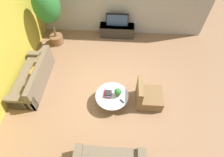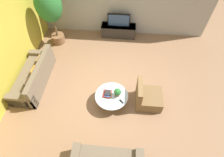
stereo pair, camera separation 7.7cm
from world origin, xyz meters
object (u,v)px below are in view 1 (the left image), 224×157
object	(u,v)px
media_console	(117,30)
television	(117,20)
potted_plant_tabletop	(118,92)
armchair_wicker	(147,97)
potted_palm_tall	(47,9)
coffee_table	(112,97)
couch_by_wall	(34,78)

from	to	relation	value
media_console	television	xyz separation A→B (m)	(0.00, -0.00, 0.51)
potted_plant_tabletop	armchair_wicker	bearing A→B (deg)	5.29
armchair_wicker	potted_palm_tall	world-z (taller)	potted_palm_tall
coffee_table	media_console	bearing A→B (deg)	90.20
television	armchair_wicker	xyz separation A→B (m)	(1.12, -3.30, -0.51)
television	potted_plant_tabletop	size ratio (longest dim) A/B	3.15
armchair_wicker	television	bearing A→B (deg)	18.68
coffee_table	armchair_wicker	bearing A→B (deg)	5.57
media_console	potted_plant_tabletop	world-z (taller)	potted_plant_tabletop
couch_by_wall	potted_plant_tabletop	world-z (taller)	couch_by_wall
coffee_table	armchair_wicker	world-z (taller)	armchair_wicker
media_console	armchair_wicker	bearing A→B (deg)	-71.33
coffee_table	couch_by_wall	distance (m)	2.75
couch_by_wall	armchair_wicker	distance (m)	3.82
media_console	armchair_wicker	distance (m)	3.49
media_console	coffee_table	world-z (taller)	media_console
media_console	potted_palm_tall	bearing A→B (deg)	-165.43
television	media_console	bearing A→B (deg)	90.00
coffee_table	potted_plant_tabletop	world-z (taller)	potted_plant_tabletop
couch_by_wall	television	bearing A→B (deg)	136.53
media_console	couch_by_wall	bearing A→B (deg)	-133.45
television	couch_by_wall	distance (m)	3.92
media_console	potted_plant_tabletop	size ratio (longest dim) A/B	5.02
television	couch_by_wall	size ratio (longest dim) A/B	0.43
couch_by_wall	coffee_table	bearing A→B (deg)	77.71
armchair_wicker	potted_palm_tall	xyz separation A→B (m)	(-3.60, 2.66, 1.29)
potted_palm_tall	media_console	bearing A→B (deg)	14.57
television	potted_palm_tall	bearing A→B (deg)	-165.46
coffee_table	potted_palm_tall	size ratio (longest dim) A/B	0.44
potted_plant_tabletop	couch_by_wall	bearing A→B (deg)	168.87
armchair_wicker	potted_palm_tall	size ratio (longest dim) A/B	0.37
media_console	coffee_table	distance (m)	3.41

